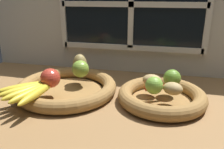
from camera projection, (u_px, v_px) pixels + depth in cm
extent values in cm
cube|color=olive|center=(118.00, 100.00, 84.54)|extent=(140.00, 90.00, 3.00)
cube|color=silver|center=(132.00, 12.00, 102.30)|extent=(140.00, 3.00, 55.00)
cube|color=black|center=(131.00, 4.00, 99.37)|extent=(64.00, 0.80, 38.00)
cube|color=white|center=(131.00, 4.00, 98.82)|extent=(2.40, 1.20, 38.00)
cube|color=white|center=(131.00, 4.00, 98.82)|extent=(64.00, 1.20, 2.40)
cube|color=white|center=(62.00, 4.00, 105.63)|extent=(2.40, 1.20, 40.40)
cube|color=white|center=(210.00, 5.00, 92.02)|extent=(2.40, 1.20, 40.40)
cube|color=white|center=(130.00, 47.00, 105.22)|extent=(64.00, 1.20, 2.40)
cylinder|color=olive|center=(67.00, 92.00, 86.44)|extent=(26.56, 26.56, 1.00)
torus|color=olive|center=(67.00, 87.00, 85.80)|extent=(37.21, 37.21, 4.83)
cylinder|color=olive|center=(161.00, 101.00, 79.04)|extent=(20.70, 20.70, 1.00)
torus|color=olive|center=(162.00, 96.00, 78.39)|extent=(30.07, 30.07, 4.83)
sphere|color=#7AA338|center=(80.00, 69.00, 87.98)|extent=(6.62, 6.62, 6.62)
sphere|color=#B73828|center=(50.00, 78.00, 78.34)|extent=(6.75, 6.75, 6.75)
ellipsoid|color=olive|center=(80.00, 65.00, 90.32)|extent=(7.79, 7.85, 8.37)
ellipsoid|color=gold|center=(26.00, 87.00, 76.37)|extent=(15.97, 14.51, 2.65)
ellipsoid|color=gold|center=(27.00, 89.00, 74.96)|extent=(13.68, 16.61, 2.65)
ellipsoid|color=gold|center=(30.00, 90.00, 73.75)|extent=(10.89, 18.11, 2.65)
ellipsoid|color=gold|center=(33.00, 91.00, 72.79)|extent=(7.70, 18.95, 2.65)
ellipsoid|color=gold|center=(38.00, 92.00, 72.11)|extent=(4.23, 19.10, 2.65)
sphere|color=brown|center=(54.00, 82.00, 80.60)|extent=(2.38, 2.38, 2.38)
ellipsoid|color=tan|center=(152.00, 80.00, 80.32)|extent=(7.49, 6.28, 4.03)
ellipsoid|color=tan|center=(173.00, 89.00, 73.19)|extent=(7.33, 6.35, 4.08)
sphere|color=#7AAD3D|center=(154.00, 85.00, 73.53)|extent=(5.73, 5.73, 5.73)
sphere|color=olive|center=(172.00, 78.00, 79.56)|extent=(5.99, 5.99, 5.99)
cone|color=red|center=(164.00, 86.00, 77.42)|extent=(12.62, 7.57, 2.12)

